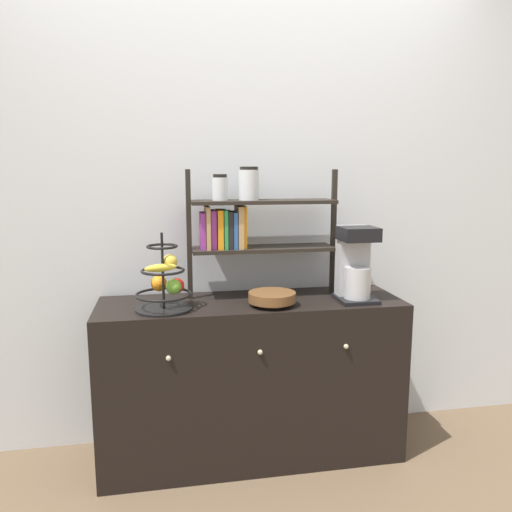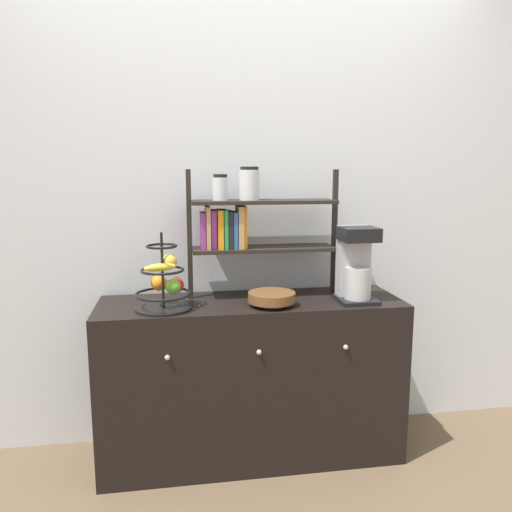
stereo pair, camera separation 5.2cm
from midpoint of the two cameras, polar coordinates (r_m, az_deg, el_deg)
ground_plane at (r=2.61m, az=0.94°, el=-24.11°), size 12.00×12.00×0.00m
wall_back at (r=2.67m, az=-0.90°, el=6.44°), size 7.00×0.05×2.60m
sideboard at (r=2.61m, az=0.05°, el=-13.85°), size 1.50×0.48×0.82m
coffee_maker at (r=2.50m, az=11.90°, el=-0.94°), size 0.18×0.20×0.37m
fruit_stand at (r=2.35m, az=-9.72°, el=-3.12°), size 0.26×0.26×0.36m
wooden_bowl at (r=2.39m, az=2.43°, el=-4.79°), size 0.23×0.23×0.07m
shelf_hutch at (r=2.50m, az=-0.84°, el=4.09°), size 0.77×0.20×0.66m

